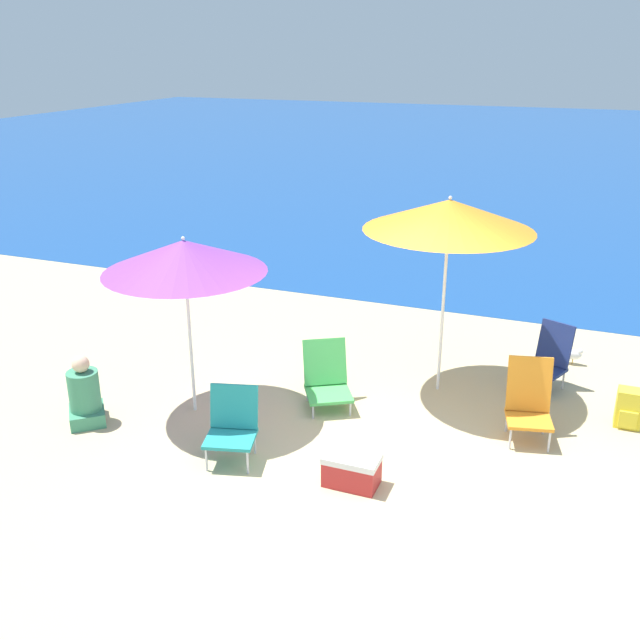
{
  "coord_description": "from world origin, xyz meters",
  "views": [
    {
      "loc": [
        1.56,
        -5.9,
        3.91
      ],
      "look_at": [
        -1.15,
        1.08,
        1.0
      ],
      "focal_mm": 40.0,
      "sensor_mm": 36.0,
      "label": 1
    }
  ],
  "objects": [
    {
      "name": "beach_chair_navy",
      "position": [
        1.3,
        2.38,
        0.39
      ],
      "size": [
        0.6,
        0.67,
        0.8
      ],
      "rotation": [
        0.0,
        0.0,
        -0.4
      ],
      "color": "silver",
      "rests_on": "ground"
    },
    {
      "name": "ground_plane",
      "position": [
        0.0,
        0.0,
        0.0
      ],
      "size": [
        60.0,
        60.0,
        0.0
      ],
      "primitive_type": "plane",
      "color": "#C6B284"
    },
    {
      "name": "cooler_box",
      "position": [
        -0.24,
        -0.43,
        0.16
      ],
      "size": [
        0.52,
        0.32,
        0.31
      ],
      "color": "#B72828",
      "rests_on": "ground"
    },
    {
      "name": "beach_chair_green",
      "position": [
        -1.04,
        1.01,
        0.33
      ],
      "size": [
        0.74,
        0.78,
        0.73
      ],
      "rotation": [
        0.0,
        0.0,
        0.53
      ],
      "color": "silver",
      "rests_on": "ground"
    },
    {
      "name": "backpack_yellow",
      "position": [
        2.21,
        1.71,
        0.21
      ],
      "size": [
        0.27,
        0.24,
        0.43
      ],
      "color": "yellow",
      "rests_on": "ground"
    },
    {
      "name": "beach_umbrella_purple",
      "position": [
        -2.38,
        0.31,
        1.82
      ],
      "size": [
        1.75,
        1.75,
        2.04
      ],
      "color": "white",
      "rests_on": "ground"
    },
    {
      "name": "person_seated_near",
      "position": [
        -3.35,
        -0.36,
        0.31
      ],
      "size": [
        0.57,
        0.57,
        0.8
      ],
      "rotation": [
        0.0,
        0.0,
        0.71
      ],
      "color": "#3F8C66",
      "rests_on": "ground"
    },
    {
      "name": "beach_chair_orange",
      "position": [
        1.2,
        1.09,
        0.43
      ],
      "size": [
        0.56,
        0.59,
        0.86
      ],
      "rotation": [
        0.0,
        0.0,
        0.23
      ],
      "color": "silver",
      "rests_on": "ground"
    },
    {
      "name": "beach_chair_teal",
      "position": [
        -1.51,
        -0.4,
        0.38
      ],
      "size": [
        0.59,
        0.6,
        0.74
      ],
      "rotation": [
        0.0,
        0.0,
        0.26
      ],
      "color": "silver",
      "rests_on": "ground"
    },
    {
      "name": "sea_water",
      "position": [
        0.0,
        24.51,
        0.0
      ],
      "size": [
        60.0,
        40.0,
        0.01
      ],
      "color": "#19478C",
      "rests_on": "ground"
    },
    {
      "name": "beach_umbrella_orange",
      "position": [
        0.09,
        1.84,
        2.14
      ],
      "size": [
        1.92,
        1.92,
        2.36
      ],
      "color": "white",
      "rests_on": "ground"
    },
    {
      "name": "seagull",
      "position": [
        1.55,
        3.19,
        0.14
      ],
      "size": [
        0.27,
        0.11,
        0.23
      ],
      "color": "gold",
      "rests_on": "ground"
    }
  ]
}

